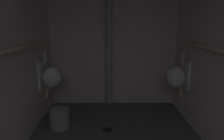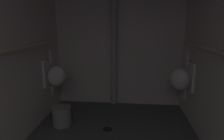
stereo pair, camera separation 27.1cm
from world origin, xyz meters
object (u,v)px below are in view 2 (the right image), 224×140
waste_bin (62,116)px  urinal_right_mid (181,79)px  urinal_left_mid (55,75)px  standpipe_back_wall (114,40)px

waste_bin → urinal_right_mid: bearing=11.2°
waste_bin → urinal_left_mid: bearing=119.5°
urinal_right_mid → urinal_left_mid: bearing=179.8°
standpipe_back_wall → waste_bin: 1.55m
standpipe_back_wall → urinal_left_mid: bearing=-151.6°
urinal_left_mid → standpipe_back_wall: 1.18m
urinal_left_mid → waste_bin: urinal_left_mid is taller
urinal_right_mid → standpipe_back_wall: standpipe_back_wall is taller
urinal_left_mid → standpipe_back_wall: (0.92, 0.50, 0.54)m
urinal_left_mid → urinal_right_mid: bearing=-0.2°
urinal_right_mid → waste_bin: (-1.81, -0.36, -0.54)m
standpipe_back_wall → waste_bin: (-0.71, -0.86, -1.07)m
standpipe_back_wall → waste_bin: size_ratio=8.23×
urinal_right_mid → waste_bin: bearing=-168.8°
urinal_right_mid → standpipe_back_wall: 1.32m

